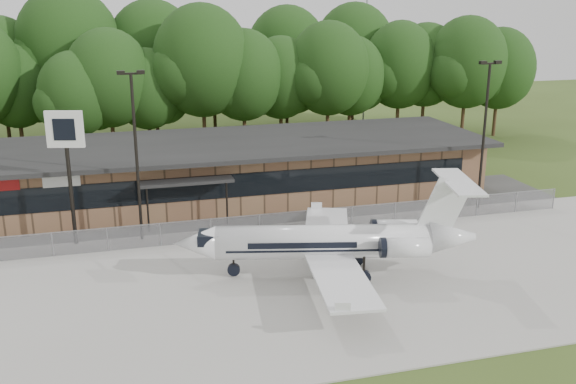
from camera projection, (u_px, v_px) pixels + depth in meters
name	position (u px, v px, depth m)	size (l,w,h in m)	color
ground	(296.00, 373.00, 25.10)	(160.00, 160.00, 0.00)	#364819
apron	(252.00, 288.00, 32.48)	(64.00, 18.00, 0.08)	#9E9B93
parking_lot	(216.00, 217.00, 43.10)	(50.00, 9.00, 0.06)	#383835
terminal	(205.00, 170.00, 46.59)	(41.00, 11.65, 4.30)	brown
fence	(227.00, 229.00, 38.73)	(46.00, 0.04, 1.52)	gray
treeline	(176.00, 71.00, 61.74)	(72.00, 12.00, 15.00)	#173310
radio_mast	(367.00, 15.00, 71.44)	(0.20, 0.20, 25.00)	gray
light_pole_mid	(136.00, 144.00, 37.35)	(1.55, 0.30, 10.23)	black
light_pole_right	(485.00, 125.00, 43.20)	(1.55, 0.30, 10.23)	black
business_jet	(334.00, 243.00, 33.40)	(15.77, 14.19, 5.34)	silver
pole_sign	(66.00, 144.00, 36.59)	(2.10, 0.76, 8.06)	black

